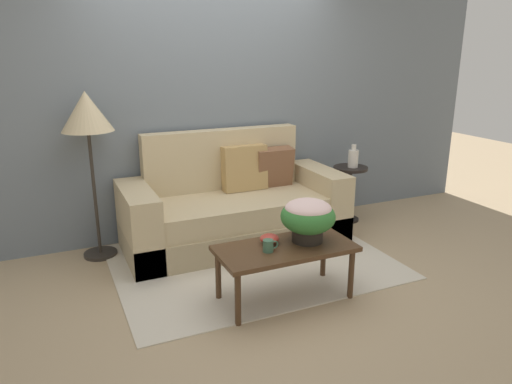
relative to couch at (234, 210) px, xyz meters
name	(u,v)px	position (x,y,z in m)	size (l,w,h in m)	color
ground_plane	(259,268)	(-0.04, -0.65, -0.33)	(14.00, 14.00, 0.00)	tan
wall_back	(211,84)	(-0.04, 0.48, 1.16)	(6.40, 0.12, 2.98)	slate
area_rug	(252,261)	(-0.04, -0.51, -0.32)	(2.37, 1.79, 0.01)	beige
couch	(234,210)	(0.00, 0.00, 0.00)	(2.10, 0.88, 1.07)	tan
coffee_table	(285,252)	(-0.07, -1.20, 0.05)	(1.02, 0.50, 0.43)	#442D1B
side_table	(350,184)	(1.37, 0.05, 0.09)	(0.37, 0.37, 0.61)	black
floor_lamp	(87,119)	(-1.25, 0.19, 0.93)	(0.44, 0.44, 1.49)	#2D2823
potted_plant	(308,216)	(0.13, -1.18, 0.30)	(0.41, 0.41, 0.33)	black
coffee_mug	(269,246)	(-0.23, -1.23, 0.14)	(0.12, 0.08, 0.09)	#3D664C
snack_bowl	(270,239)	(-0.15, -1.10, 0.14)	(0.14, 0.14, 0.07)	#B2382D
table_vase	(353,158)	(1.38, 0.03, 0.38)	(0.11, 0.11, 0.25)	silver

